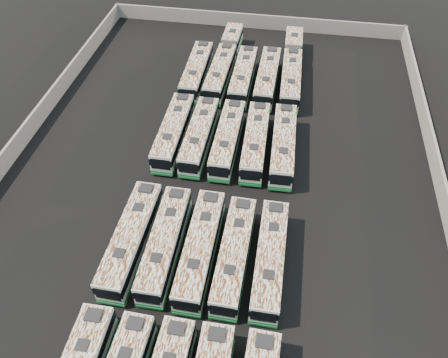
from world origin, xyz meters
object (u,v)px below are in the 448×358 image
bus_midback_far_left (174,132)px  bus_back_far_right (292,67)px  bus_midfront_center (200,249)px  bus_midfront_left (165,243)px  bus_midback_left (200,136)px  bus_midback_far_right (283,145)px  bus_midfront_far_right (270,259)px  bus_midback_center (228,139)px  bus_back_right (267,78)px  bus_midfront_right (234,254)px  bus_back_center (243,76)px  bus_midback_right (255,142)px  bus_back_left (224,62)px  bus_back_far_left (197,71)px  bus_midfront_far_left (132,239)px

bus_midback_far_left → bus_back_far_right: bearing=51.7°
bus_midfront_center → bus_back_far_right: 30.94m
bus_midfront_left → bus_midback_left: (-0.02, 14.65, -0.01)m
bus_midback_far_right → bus_midfront_far_right: bearing=-91.6°
bus_midfront_left → bus_midback_center: (3.10, 14.63, -0.01)m
bus_midback_far_left → bus_back_right: size_ratio=1.00×
bus_midfront_center → bus_midfront_right: bearing=-1.4°
bus_back_center → bus_midfront_far_right: bearing=-77.2°
bus_midback_center → bus_midback_right: size_ratio=1.00×
bus_midback_far_left → bus_back_left: size_ratio=0.65×
bus_back_far_left → bus_back_right: bus_back_far_left is taller
bus_midfront_left → bus_back_center: bus_midfront_left is taller
bus_midfront_right → bus_midback_right: (0.07, 14.80, 0.02)m
bus_midfront_far_right → bus_midback_far_left: bearing=129.1°
bus_midfront_left → bus_back_center: size_ratio=1.00×
bus_midback_right → bus_midback_left: bearing=178.8°
bus_midfront_far_right → bus_midback_far_left: size_ratio=0.98×
bus_midback_left → bus_back_left: bus_back_left is taller
bus_back_far_left → bus_midback_left: bearing=-77.5°
bus_midback_left → bus_back_far_left: bus_back_far_left is taller
bus_midfront_far_right → bus_midback_right: (-2.98, 14.72, 0.01)m
bus_midback_right → bus_back_right: bearing=88.4°
bus_back_center → bus_back_right: (3.10, 0.18, 0.02)m
bus_midfront_center → bus_back_left: bearing=95.8°
bus_back_center → bus_back_far_right: bearing=28.4°
bus_midback_right → bus_back_left: bus_back_left is taller
bus_midfront_far_right → bus_back_left: size_ratio=0.64×
bus_midfront_far_left → bus_back_left: bearing=84.9°
bus_midback_right → bus_back_center: (-3.05, 12.42, 0.00)m
bus_midfront_left → bus_back_left: bus_midfront_left is taller
bus_midback_center → bus_back_far_left: size_ratio=0.98×
bus_midfront_center → bus_midback_right: bearing=78.5°
bus_midfront_far_left → bus_midfront_right: (9.09, -0.07, -0.07)m
bus_midback_right → bus_back_left: 16.69m
bus_midback_far_left → bus_midfront_far_left: bearing=-90.6°
bus_midback_left → bus_back_far_left: bearing=103.8°
bus_midfront_left → bus_midback_far_right: (9.17, 14.61, 0.02)m
bus_midback_right → bus_midback_far_right: bearing=-2.6°
bus_back_left → bus_back_far_left: bearing=-134.6°
bus_midfront_center → bus_back_center: size_ratio=1.02×
bus_midfront_left → bus_midback_far_right: 17.25m
bus_back_center → bus_back_right: bearing=3.6°
bus_midback_right → bus_back_center: bearing=102.4°
bus_midfront_far_right → bus_midback_right: size_ratio=0.99×
bus_midfront_center → bus_midback_far_right: (6.03, 14.66, -0.01)m
bus_midback_left → bus_midback_far_right: 9.18m
bus_back_left → bus_back_center: size_ratio=1.56×
bus_midback_far_left → bus_midfront_left: bearing=-79.0°
bus_midfront_right → bus_midback_right: bus_midback_right is taller
bus_back_far_right → bus_back_center: bearing=-153.1°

